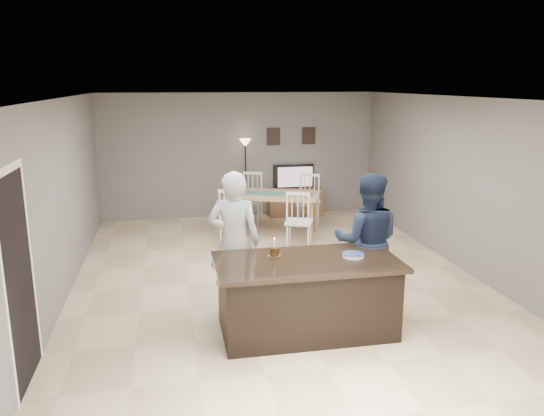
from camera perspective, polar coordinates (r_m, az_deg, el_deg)
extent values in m
plane|color=tan|center=(8.17, 0.44, -7.53)|extent=(8.00, 8.00, 0.00)
plane|color=slate|center=(11.68, -3.50, 5.68)|extent=(6.00, 0.00, 6.00)
plane|color=slate|center=(4.11, 11.90, -9.40)|extent=(6.00, 0.00, 6.00)
plane|color=slate|center=(7.77, -21.76, 0.79)|extent=(0.00, 8.00, 8.00)
plane|color=slate|center=(8.88, 19.81, 2.44)|extent=(0.00, 8.00, 8.00)
plane|color=white|center=(7.63, 0.48, 11.77)|extent=(8.00, 8.00, 0.00)
cube|color=black|center=(6.38, 3.74, -9.63)|extent=(2.00, 1.00, 0.85)
cube|color=black|center=(6.22, 3.80, -5.82)|extent=(2.15, 1.10, 0.05)
cube|color=brown|center=(11.86, 2.48, 0.65)|extent=(1.20, 0.40, 0.60)
imported|color=black|center=(11.81, 2.42, 3.39)|extent=(0.91, 0.12, 0.53)
plane|color=orange|center=(11.74, 2.52, 3.36)|extent=(0.78, 0.00, 0.78)
cube|color=black|center=(11.73, 0.15, 7.71)|extent=(0.30, 0.02, 0.38)
cube|color=black|center=(11.91, 3.97, 7.76)|extent=(0.30, 0.02, 0.38)
plane|color=black|center=(5.69, -25.47, -7.16)|extent=(0.00, 2.10, 2.10)
plane|color=white|center=(5.43, -26.59, 3.72)|extent=(0.00, 1.02, 1.02)
imported|color=#B0B1B5|center=(6.81, -4.07, -3.68)|extent=(0.77, 0.61, 1.85)
imported|color=#171F32|center=(6.99, 10.20, -3.56)|extent=(1.05, 0.93, 1.81)
cylinder|color=gold|center=(6.34, 0.27, -5.13)|extent=(0.15, 0.15, 0.00)
cylinder|color=#351E0E|center=(6.33, 0.27, -4.70)|extent=(0.11, 0.11, 0.10)
cylinder|color=white|center=(6.30, 0.27, -3.81)|extent=(0.02, 0.02, 0.11)
sphere|color=#FFBF4C|center=(6.28, 0.27, -3.27)|extent=(0.02, 0.02, 0.02)
cylinder|color=white|center=(6.37, 8.74, -5.17)|extent=(0.26, 0.26, 0.01)
cylinder|color=white|center=(6.37, 8.75, -5.06)|extent=(0.26, 0.26, 0.01)
cylinder|color=white|center=(6.37, 8.75, -4.96)|extent=(0.26, 0.26, 0.01)
cylinder|color=navy|center=(6.36, 8.75, -4.89)|extent=(0.26, 0.26, 0.00)
cube|color=#9E8356|center=(10.18, 0.11, 1.43)|extent=(2.00, 1.56, 0.04)
cylinder|color=#9E8356|center=(10.06, -4.75, -1.19)|extent=(0.07, 0.07, 0.78)
cylinder|color=#9E8356|center=(10.56, 4.73, -0.47)|extent=(0.07, 0.07, 0.78)
cube|color=#3A694F|center=(10.18, 0.11, 1.58)|extent=(1.58, 0.92, 0.01)
cube|color=silver|center=(9.64, -4.23, -1.17)|extent=(0.59, 0.58, 0.04)
cylinder|color=silver|center=(9.60, -5.55, -2.88)|extent=(0.04, 0.04, 0.47)
cylinder|color=silver|center=(9.83, -2.90, -2.43)|extent=(0.04, 0.04, 0.47)
cube|color=silver|center=(9.33, -4.59, 1.79)|extent=(0.40, 0.18, 0.06)
cube|color=silver|center=(9.42, 2.92, -1.50)|extent=(0.59, 0.58, 0.04)
cylinder|color=silver|center=(9.35, 1.63, -3.26)|extent=(0.04, 0.04, 0.47)
cylinder|color=silver|center=(9.64, 4.14, -2.77)|extent=(0.04, 0.04, 0.47)
cube|color=silver|center=(9.11, 2.80, 1.53)|extent=(0.40, 0.18, 0.06)
cube|color=silver|center=(11.10, -2.28, 0.80)|extent=(0.59, 0.58, 0.04)
cylinder|color=silver|center=(11.29, -1.15, -0.32)|extent=(0.04, 0.04, 0.47)
cylinder|color=silver|center=(11.03, -3.41, -0.67)|extent=(0.04, 0.04, 0.47)
cube|color=silver|center=(11.18, -2.09, 3.77)|extent=(0.40, 0.18, 0.06)
cube|color=silver|center=(10.91, 3.94, 0.56)|extent=(0.59, 0.58, 0.04)
cylinder|color=silver|center=(11.12, 4.98, -0.58)|extent=(0.04, 0.04, 0.47)
cylinder|color=silver|center=(10.82, 2.84, -0.94)|extent=(0.04, 0.04, 0.47)
cube|color=silver|center=(11.00, 4.10, 3.58)|extent=(0.40, 0.18, 0.06)
cylinder|color=black|center=(11.74, -2.80, -0.92)|extent=(0.26, 0.26, 0.03)
cylinder|color=black|center=(11.57, -2.85, 2.92)|extent=(0.03, 0.03, 1.59)
cone|color=#F1CB85|center=(11.45, -2.90, 7.02)|extent=(0.26, 0.26, 0.17)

